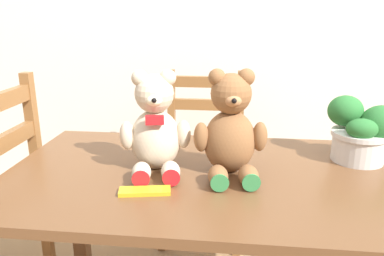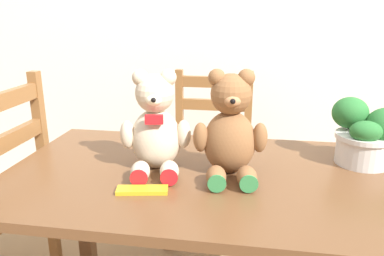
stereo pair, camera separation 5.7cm
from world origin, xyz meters
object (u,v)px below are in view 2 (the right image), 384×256
(wooden_chair_behind, at_px, (210,154))
(teddy_bear_left, at_px, (156,128))
(teddy_bear_right, at_px, (230,131))
(chocolate_bar, at_px, (142,190))
(potted_plant, at_px, (369,134))

(wooden_chair_behind, relative_size, teddy_bear_left, 2.73)
(teddy_bear_right, bearing_deg, teddy_bear_left, -8.13)
(chocolate_bar, bearing_deg, wooden_chair_behind, 84.74)
(teddy_bear_right, xyz_separation_m, potted_plant, (0.46, 0.16, -0.04))
(teddy_bear_left, distance_m, teddy_bear_right, 0.24)
(wooden_chair_behind, distance_m, teddy_bear_left, 0.88)
(potted_plant, bearing_deg, chocolate_bar, -154.19)
(wooden_chair_behind, height_order, teddy_bear_left, teddy_bear_left)
(wooden_chair_behind, xyz_separation_m, teddy_bear_right, (0.15, -0.78, 0.38))
(teddy_bear_right, distance_m, chocolate_bar, 0.33)
(potted_plant, height_order, chocolate_bar, potted_plant)
(teddy_bear_left, xyz_separation_m, teddy_bear_right, (0.24, -0.00, 0.00))
(teddy_bear_left, bearing_deg, chocolate_bar, 79.30)
(wooden_chair_behind, bearing_deg, chocolate_bar, 84.74)
(teddy_bear_left, relative_size, chocolate_bar, 2.23)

